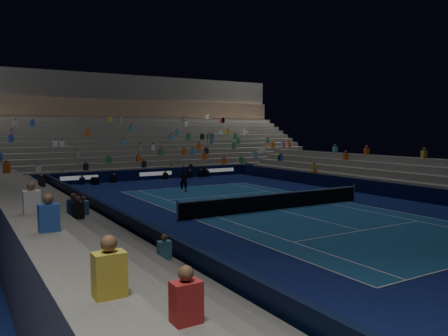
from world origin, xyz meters
name	(u,v)px	position (x,y,z in m)	size (l,w,h in m)	color
ground	(277,210)	(0.00, 0.00, 0.00)	(90.00, 90.00, 0.00)	#0D184E
court_surface	(277,209)	(0.00, 0.00, 0.01)	(10.97, 23.77, 0.01)	navy
sponsor_barrier_far	(155,174)	(0.00, 18.50, 0.50)	(44.00, 0.25, 1.00)	black
sponsor_barrier_east	(387,190)	(9.70, 0.00, 0.50)	(0.25, 37.00, 1.00)	black
sponsor_barrier_west	(114,218)	(-9.70, 0.00, 0.50)	(0.25, 37.00, 1.00)	black
grandstand_main	(122,141)	(0.00, 27.90, 3.38)	(44.00, 15.20, 11.20)	slate
grandstand_east	(419,181)	(13.17, 0.00, 0.92)	(5.00, 37.00, 2.50)	slate
grandstand_west	(35,217)	(-13.17, 0.00, 0.92)	(5.00, 37.00, 2.50)	#5F5F5A
tennis_net	(277,201)	(0.00, 0.00, 0.50)	(12.90, 0.10, 1.10)	#B2B2B7
tennis_player	(184,180)	(-1.39, 9.60, 0.88)	(0.64, 0.42, 1.77)	black
broadcast_camera	(95,181)	(-5.94, 17.33, 0.32)	(0.63, 1.00, 0.63)	black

